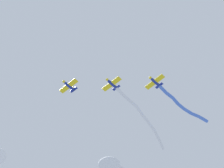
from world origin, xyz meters
The scene contains 6 objects.
airplane_lead centered at (-2.97, 2.20, 82.79)m, with size 6.06×4.87×1.57m.
airplane_left_wing centered at (-14.81, 0.62, 83.04)m, with size 6.04×4.89×1.57m.
smoke_trail_left_wing centered at (-22.10, -14.87, 83.94)m, with size 11.53×28.62×2.51m.
airplane_right_wing centered at (-26.65, -0.96, 83.29)m, with size 5.93×4.98×1.57m.
smoke_trail_right_wing centered at (-33.71, -10.37, 82.63)m, with size 13.43×15.44×2.16m.
cloud_west centered at (-7.80, -38.83, 87.43)m, with size 11.46×13.55×3.00m.
Camera 1 is at (-24.39, 54.36, 7.40)m, focal length 54.07 mm.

